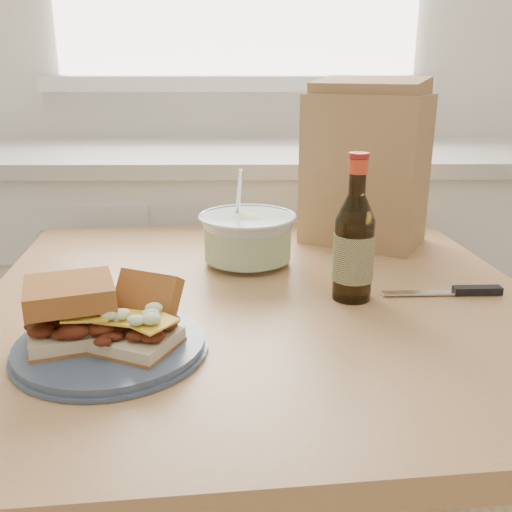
{
  "coord_description": "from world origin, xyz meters",
  "views": [
    {
      "loc": [
        0.04,
        -0.06,
        1.17
      ],
      "look_at": [
        0.05,
        0.84,
        0.88
      ],
      "focal_mm": 40.0,
      "sensor_mm": 36.0,
      "label": 1
    }
  ],
  "objects_px": {
    "dining_table": "(261,355)",
    "plate": "(111,345)",
    "coleslaw_bowl": "(248,240)",
    "beer_bottle": "(354,246)",
    "paper_bag": "(365,170)"
  },
  "relations": [
    {
      "from": "dining_table",
      "to": "plate",
      "type": "relative_size",
      "value": 3.97
    },
    {
      "from": "coleslaw_bowl",
      "to": "beer_bottle",
      "type": "height_order",
      "value": "beer_bottle"
    },
    {
      "from": "coleslaw_bowl",
      "to": "dining_table",
      "type": "bearing_deg",
      "value": -81.89
    },
    {
      "from": "dining_table",
      "to": "paper_bag",
      "type": "xyz_separation_m",
      "value": [
        0.23,
        0.32,
        0.28
      ]
    },
    {
      "from": "paper_bag",
      "to": "beer_bottle",
      "type": "bearing_deg",
      "value": -74.53
    },
    {
      "from": "coleslaw_bowl",
      "to": "paper_bag",
      "type": "xyz_separation_m",
      "value": [
        0.26,
        0.15,
        0.11
      ]
    },
    {
      "from": "coleslaw_bowl",
      "to": "paper_bag",
      "type": "bearing_deg",
      "value": 30.51
    },
    {
      "from": "plate",
      "to": "coleslaw_bowl",
      "type": "height_order",
      "value": "coleslaw_bowl"
    },
    {
      "from": "dining_table",
      "to": "plate",
      "type": "height_order",
      "value": "plate"
    },
    {
      "from": "plate",
      "to": "paper_bag",
      "type": "distance_m",
      "value": 0.71
    },
    {
      "from": "coleslaw_bowl",
      "to": "plate",
      "type": "bearing_deg",
      "value": -117.13
    },
    {
      "from": "dining_table",
      "to": "coleslaw_bowl",
      "type": "relative_size",
      "value": 5.32
    },
    {
      "from": "beer_bottle",
      "to": "dining_table",
      "type": "bearing_deg",
      "value": -162.77
    },
    {
      "from": "paper_bag",
      "to": "plate",
      "type": "bearing_deg",
      "value": -101.63
    },
    {
      "from": "dining_table",
      "to": "beer_bottle",
      "type": "xyz_separation_m",
      "value": [
        0.15,
        -0.01,
        0.21
      ]
    }
  ]
}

